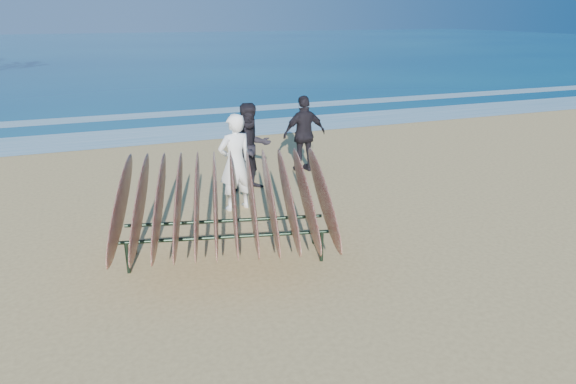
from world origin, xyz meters
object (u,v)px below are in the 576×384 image
Objects in this scene: surfboard_rack at (225,200)px; person_dark_b at (304,134)px; person_white at (235,162)px; person_dark_a at (251,147)px.

surfboard_rack is 4.97m from person_dark_b.
person_white is 1.24m from person_dark_a.
person_dark_a reaches higher than person_dark_b.
person_white is 1.00× the size of person_dark_a.
person_dark_b is (1.61, 0.88, -0.03)m from person_dark_a.
person_dark_a is 1.84m from person_dark_b.
person_white is at bearing 83.49° from surfboard_rack.
surfboard_rack is 2.01× the size of person_dark_b.
person_dark_b is (2.97, 3.99, -0.06)m from surfboard_rack.
person_white is 1.03× the size of person_dark_b.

